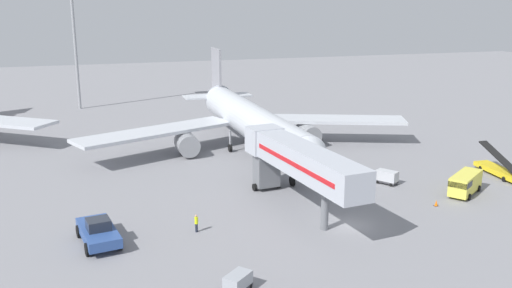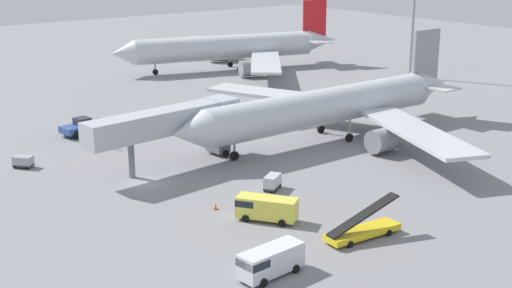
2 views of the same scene
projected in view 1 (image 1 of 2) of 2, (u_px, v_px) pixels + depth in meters
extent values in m
plane|color=gray|center=(350.00, 225.00, 51.03)|extent=(300.00, 300.00, 0.00)
cylinder|color=silver|center=(253.00, 122.00, 73.90)|extent=(4.64, 35.98, 4.62)
cone|color=silver|center=(316.00, 162.00, 55.39)|extent=(4.53, 4.26, 4.53)
cone|color=silver|center=(214.00, 95.00, 93.41)|extent=(4.39, 6.63, 4.39)
cube|color=gray|center=(216.00, 71.00, 90.83)|extent=(0.36, 5.21, 7.39)
cube|color=silver|center=(234.00, 95.00, 92.23)|extent=(5.55, 3.79, 0.24)
cube|color=silver|center=(201.00, 97.00, 90.55)|extent=(5.55, 3.79, 0.24)
cube|color=silver|center=(328.00, 119.00, 80.90)|extent=(22.52, 13.13, 0.44)
cube|color=silver|center=(156.00, 131.00, 73.31)|extent=(22.52, 13.15, 0.44)
cylinder|color=gray|center=(308.00, 135.00, 78.87)|extent=(2.87, 3.74, 2.87)
cylinder|color=gray|center=(187.00, 144.00, 73.58)|extent=(2.87, 3.74, 2.87)
cylinder|color=gray|center=(292.00, 170.00, 61.64)|extent=(0.28, 0.28, 2.47)
cylinder|color=black|center=(292.00, 181.00, 61.95)|extent=(0.35, 1.10, 1.10)
cylinder|color=gray|center=(267.00, 136.00, 77.34)|extent=(0.28, 0.28, 2.47)
cylinder|color=black|center=(267.00, 145.00, 77.65)|extent=(0.35, 1.10, 1.10)
cylinder|color=gray|center=(230.00, 139.00, 75.73)|extent=(0.28, 0.28, 2.47)
cylinder|color=black|center=(230.00, 148.00, 76.03)|extent=(0.35, 1.10, 1.10)
cube|color=#B2B7C1|center=(307.00, 162.00, 51.87)|extent=(4.78, 17.76, 2.70)
cube|color=red|center=(292.00, 164.00, 51.27)|extent=(1.55, 14.66, 0.44)
cube|color=#B2B7C1|center=(264.00, 140.00, 60.16)|extent=(3.72, 3.14, 2.84)
cube|color=#232833|center=(259.00, 135.00, 61.25)|extent=(3.31, 0.58, 0.90)
cube|color=slate|center=(267.00, 169.00, 60.42)|extent=(2.72, 2.05, 3.71)
cylinder|color=black|center=(255.00, 187.00, 60.32)|extent=(0.38, 0.83, 0.80)
cylinder|color=black|center=(278.00, 184.00, 61.45)|extent=(0.38, 0.83, 0.80)
cylinder|color=slate|center=(325.00, 208.00, 49.61)|extent=(0.70, 0.70, 4.11)
cube|color=#2D4C8E|center=(98.00, 232.00, 47.02)|extent=(3.60, 6.67, 0.85)
cube|color=#232833|center=(98.00, 224.00, 46.53)|extent=(2.13, 2.06, 0.90)
cylinder|color=black|center=(119.00, 243.00, 45.90)|extent=(0.56, 1.15, 1.10)
cylinder|color=black|center=(88.00, 249.00, 44.79)|extent=(0.56, 1.15, 1.10)
cylinder|color=black|center=(108.00, 226.00, 49.47)|extent=(0.56, 1.15, 1.10)
cylinder|color=black|center=(79.00, 231.00, 48.35)|extent=(0.56, 1.15, 1.10)
cube|color=yellow|center=(499.00, 171.00, 65.60)|extent=(2.55, 7.41, 0.55)
cube|color=black|center=(501.00, 158.00, 65.22)|extent=(1.68, 7.37, 2.51)
cylinder|color=black|center=(481.00, 168.00, 67.52)|extent=(0.27, 0.62, 0.60)
cylinder|color=black|center=(494.00, 167.00, 67.94)|extent=(0.27, 0.62, 0.60)
cylinder|color=black|center=(504.00, 179.00, 63.41)|extent=(0.27, 0.62, 0.60)
cube|color=#E5DB4C|center=(465.00, 183.00, 59.16)|extent=(5.69, 4.78, 1.94)
cube|color=#1E232D|center=(460.00, 183.00, 57.59)|extent=(2.59, 2.64, 0.62)
cylinder|color=black|center=(469.00, 197.00, 57.51)|extent=(0.76, 0.68, 0.68)
cylinder|color=black|center=(451.00, 193.00, 58.60)|extent=(0.76, 0.68, 0.68)
cylinder|color=black|center=(478.00, 188.00, 60.18)|extent=(0.76, 0.68, 0.68)
cylinder|color=black|center=(461.00, 185.00, 61.27)|extent=(0.76, 0.68, 0.68)
cube|color=#38383D|center=(387.00, 181.00, 62.70)|extent=(2.28, 2.65, 0.22)
cube|color=silver|center=(387.00, 176.00, 62.53)|extent=(2.28, 2.65, 1.13)
cylinder|color=black|center=(396.00, 182.00, 62.63)|extent=(0.29, 0.37, 0.36)
cylinder|color=black|center=(391.00, 185.00, 61.79)|extent=(0.29, 0.37, 0.36)
cylinder|color=black|center=(382.00, 180.00, 63.65)|extent=(0.29, 0.37, 0.36)
cylinder|color=black|center=(378.00, 182.00, 62.82)|extent=(0.29, 0.37, 0.36)
cube|color=#38383D|center=(238.00, 287.00, 39.32)|extent=(2.42, 2.32, 0.22)
cube|color=#999EA5|center=(238.00, 280.00, 39.17)|extent=(2.42, 2.32, 0.94)
cylinder|color=black|center=(237.00, 282.00, 40.25)|extent=(0.35, 0.32, 0.36)
cylinder|color=black|center=(250.00, 287.00, 39.67)|extent=(0.35, 0.32, 0.36)
cylinder|color=#1E2333|center=(196.00, 228.00, 49.48)|extent=(0.30, 0.30, 0.79)
cylinder|color=#D8EA19|center=(196.00, 220.00, 49.30)|extent=(0.40, 0.40, 0.63)
sphere|color=tan|center=(196.00, 216.00, 49.20)|extent=(0.21, 0.21, 0.21)
cube|color=black|center=(436.00, 206.00, 55.89)|extent=(0.40, 0.40, 0.03)
cone|color=orange|center=(436.00, 203.00, 55.82)|extent=(0.34, 0.34, 0.58)
cylinder|color=#93969B|center=(74.00, 36.00, 103.84)|extent=(0.56, 0.56, 27.66)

